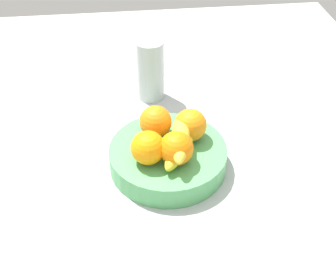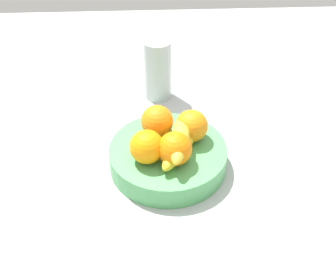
{
  "view_description": "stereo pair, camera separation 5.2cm",
  "coord_description": "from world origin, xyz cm",
  "views": [
    {
      "loc": [
        72.26,
        -7.89,
        71.43
      ],
      "look_at": [
        -3.55,
        0.89,
        9.35
      ],
      "focal_mm": 48.32,
      "sensor_mm": 36.0,
      "label": 1
    },
    {
      "loc": [
        72.69,
        -2.73,
        71.43
      ],
      "look_at": [
        -3.55,
        0.89,
        9.35
      ],
      "focal_mm": 48.32,
      "sensor_mm": 36.0,
      "label": 2
    }
  ],
  "objects": [
    {
      "name": "fruit_bowl",
      "position": [
        -3.55,
        0.89,
        2.67
      ],
      "size": [
        26.58,
        26.58,
        5.35
      ],
      "primitive_type": "cylinder",
      "color": "#4FA25D",
      "rests_on": "ground_plane"
    },
    {
      "name": "thermos_tumbler",
      "position": [
        -32.43,
        -0.5,
        8.47
      ],
      "size": [
        7.37,
        7.37,
        16.94
      ],
      "primitive_type": "cylinder",
      "color": "#ADB8B6",
      "rests_on": "ground_plane"
    },
    {
      "name": "orange_center",
      "position": [
        0.88,
        2.13,
        9.05
      ],
      "size": [
        7.4,
        7.4,
        7.4
      ],
      "primitive_type": "sphere",
      "color": "orange",
      "rests_on": "fruit_bowl"
    },
    {
      "name": "banana_bunch",
      "position": [
        -2.04,
        3.52,
        8.45
      ],
      "size": [
        17.44,
        11.47,
        6.2
      ],
      "color": "yellow",
      "rests_on": "fruit_bowl"
    },
    {
      "name": "orange_front_right",
      "position": [
        0.32,
        -3.8,
        9.05
      ],
      "size": [
        7.4,
        7.4,
        7.4
      ],
      "primitive_type": "sphere",
      "color": "orange",
      "rests_on": "fruit_bowl"
    },
    {
      "name": "orange_back_left",
      "position": [
        -6.71,
        6.32,
        9.05
      ],
      "size": [
        7.4,
        7.4,
        7.4
      ],
      "primitive_type": "sphere",
      "color": "orange",
      "rests_on": "fruit_bowl"
    },
    {
      "name": "orange_front_left",
      "position": [
        -8.86,
        -1.34,
        9.05
      ],
      "size": [
        7.4,
        7.4,
        7.4
      ],
      "primitive_type": "sphere",
      "color": "orange",
      "rests_on": "fruit_bowl"
    },
    {
      "name": "ground_plane",
      "position": [
        0.0,
        0.0,
        -1.5
      ],
      "size": [
        180.0,
        140.0,
        3.0
      ],
      "primitive_type": "cube",
      "color": "#AEB2B3"
    }
  ]
}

